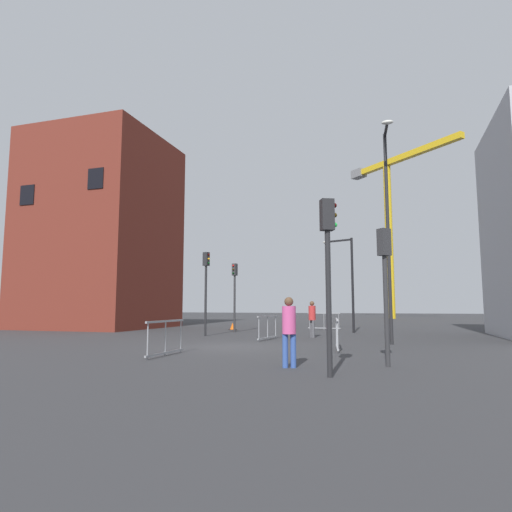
{
  "coord_description": "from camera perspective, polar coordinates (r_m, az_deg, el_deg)",
  "views": [
    {
      "loc": [
        5.83,
        -15.58,
        1.51
      ],
      "look_at": [
        0.0,
        3.03,
        3.73
      ],
      "focal_mm": 30.87,
      "sensor_mm": 36.0,
      "label": 1
    }
  ],
  "objects": [
    {
      "name": "safety_barrier_rear",
      "position": [
        15.62,
        10.45,
        -9.88
      ],
      "size": [
        0.35,
        2.01,
        1.08
      ],
      "color": "#9EA0A5",
      "rests_on": "ground"
    },
    {
      "name": "traffic_light_verge",
      "position": [
        22.71,
        -6.5,
        -3.08
      ],
      "size": [
        0.39,
        0.31,
        4.27
      ],
      "color": "#232326",
      "rests_on": "ground"
    },
    {
      "name": "traffic_cone_orange",
      "position": [
        28.34,
        -3.07,
        -9.13
      ],
      "size": [
        0.45,
        0.45,
        0.45
      ],
      "color": "black",
      "rests_on": "ground"
    },
    {
      "name": "streetlamp_short",
      "position": [
        26.06,
        11.79,
        -2.32
      ],
      "size": [
        1.83,
        0.75,
        5.45
      ],
      "color": "black",
      "rests_on": "ground"
    },
    {
      "name": "construction_crane",
      "position": [
        56.67,
        17.01,
        5.82
      ],
      "size": [
        12.68,
        12.06,
        19.78
      ],
      "color": "gold",
      "rests_on": "ground"
    },
    {
      "name": "safety_barrier_front",
      "position": [
        13.91,
        -11.66,
        -10.28
      ],
      "size": [
        0.07,
        2.26,
        1.08
      ],
      "color": "gray",
      "rests_on": "ground"
    },
    {
      "name": "safety_barrier_left_run",
      "position": [
        19.95,
        1.52,
        -9.22
      ],
      "size": [
        0.32,
        2.14,
        1.08
      ],
      "color": "gray",
      "rests_on": "ground"
    },
    {
      "name": "traffic_light_near",
      "position": [
        25.81,
        -2.79,
        -3.9
      ],
      "size": [
        0.28,
        0.39,
        3.99
      ],
      "color": "#2D2D30",
      "rests_on": "ground"
    },
    {
      "name": "safety_barrier_right_run",
      "position": [
        28.93,
        8.8,
        -8.3
      ],
      "size": [
        2.13,
        0.28,
        1.08
      ],
      "color": "gray",
      "rests_on": "ground"
    },
    {
      "name": "pedestrian_walking",
      "position": [
        21.67,
        7.29,
        -7.75
      ],
      "size": [
        0.34,
        0.34,
        1.75
      ],
      "color": "#4C4C51",
      "rests_on": "ground"
    },
    {
      "name": "pedestrian_waiting",
      "position": [
        11.09,
        4.3,
        -9.08
      ],
      "size": [
        0.34,
        0.34,
        1.73
      ],
      "color": "#33519E",
      "rests_on": "ground"
    },
    {
      "name": "streetlamp_tall",
      "position": [
        18.6,
        16.72,
        4.56
      ],
      "size": [
        0.44,
        1.68,
        8.65
      ],
      "color": "#232326",
      "rests_on": "ground"
    },
    {
      "name": "brick_building",
      "position": [
        33.29,
        -19.32,
        2.89
      ],
      "size": [
        8.65,
        8.55,
        13.46
      ],
      "color": "maroon",
      "rests_on": "ground"
    },
    {
      "name": "traffic_light_median",
      "position": [
        11.76,
        16.4,
        -2.01
      ],
      "size": [
        0.37,
        0.37,
        3.5
      ],
      "color": "#2D2D30",
      "rests_on": "ground"
    },
    {
      "name": "ground",
      "position": [
        16.7,
        -3.18,
        -11.68
      ],
      "size": [
        160.0,
        160.0,
        0.0
      ],
      "primitive_type": "plane",
      "color": "#333335"
    },
    {
      "name": "traffic_light_crosswalk",
      "position": [
        9.79,
        9.33,
        0.02
      ],
      "size": [
        0.39,
        0.34,
        3.88
      ],
      "color": "#232326",
      "rests_on": "ground"
    }
  ]
}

